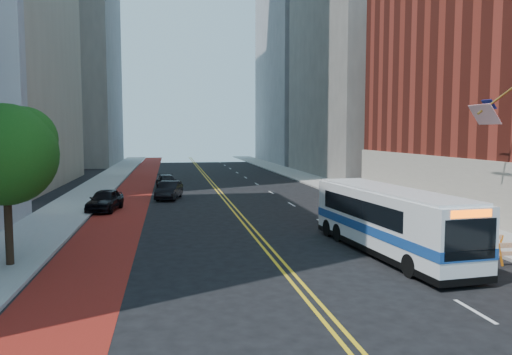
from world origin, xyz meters
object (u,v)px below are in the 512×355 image
object	(u,v)px
street_tree	(7,151)
car_a	(105,200)
transit_bus	(388,220)
car_c	(167,182)
car_b	(169,190)

from	to	relation	value
street_tree	car_a	bearing A→B (deg)	82.69
transit_bus	car_c	xyz separation A→B (m)	(-10.29, 29.15, -0.90)
car_b	car_c	world-z (taller)	car_b
transit_bus	car_a	bearing A→B (deg)	127.95
car_a	car_c	world-z (taller)	car_a
transit_bus	car_b	world-z (taller)	transit_bus
street_tree	car_a	xyz separation A→B (m)	(1.94, 15.15, -4.12)
car_b	car_a	bearing A→B (deg)	-116.73
transit_bus	car_b	distance (m)	23.59
car_c	car_a	bearing A→B (deg)	-111.65
street_tree	car_a	size ratio (longest dim) A/B	1.45
car_b	car_c	distance (m)	7.82
car_b	transit_bus	bearing A→B (deg)	-52.97
street_tree	car_b	bearing A→B (deg)	72.64
car_a	car_b	size ratio (longest dim) A/B	1.01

